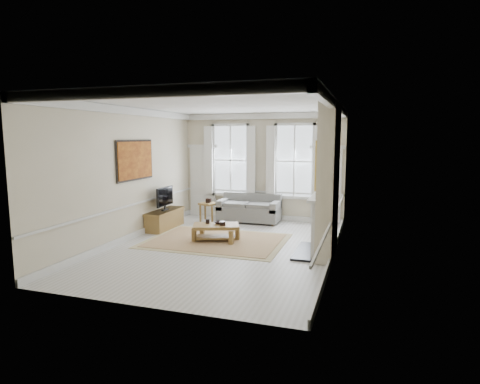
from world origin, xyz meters
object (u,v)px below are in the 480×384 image
(coffee_table, at_px, (216,228))
(tv_stand, at_px, (165,219))
(sofa, at_px, (250,210))
(side_table, at_px, (209,206))

(coffee_table, relative_size, tv_stand, 0.87)
(sofa, distance_m, tv_stand, 2.69)
(side_table, bearing_deg, tv_stand, -120.71)
(side_table, relative_size, coffee_table, 0.46)
(coffee_table, distance_m, tv_stand, 2.14)
(sofa, xyz_separation_m, coffee_table, (-0.13, -2.60, -0.01))
(side_table, xyz_separation_m, coffee_table, (1.13, -2.26, -0.12))
(sofa, height_order, tv_stand, sofa)
(sofa, bearing_deg, side_table, -164.96)
(side_table, bearing_deg, sofa, 15.04)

